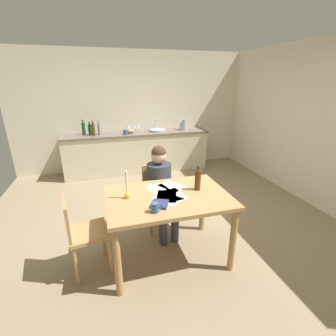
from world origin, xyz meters
TOP-DOWN VIEW (x-y plane):
  - ground_plane at (0.00, 0.00)m, footprint 5.20×5.20m
  - wall_back at (0.00, 2.60)m, footprint 5.20×0.12m
  - wall_right at (2.60, 0.00)m, footprint 0.12×5.20m
  - kitchen_counter at (0.00, 2.24)m, footprint 3.17×0.64m
  - dining_table at (-0.12, -0.71)m, footprint 1.32×0.91m
  - chair_at_table at (-0.07, -0.02)m, footprint 0.43×0.43m
  - person_seated at (-0.06, -0.16)m, footprint 0.35×0.61m
  - chair_side_empty at (-1.05, -0.69)m, footprint 0.46×0.46m
  - coffee_mug at (-0.33, -1.01)m, footprint 0.11×0.07m
  - candlestick at (-0.55, -0.65)m, footprint 0.06×0.06m
  - book_magazine at (-0.26, -0.89)m, footprint 0.22×0.23m
  - paper_letter at (-0.18, -0.52)m, footprint 0.28×0.34m
  - paper_bill at (-0.14, -0.73)m, footprint 0.29×0.35m
  - paper_envelope at (-0.06, -0.71)m, footprint 0.26×0.33m
  - paper_receipt at (-0.02, -0.50)m, footprint 0.33×0.36m
  - paper_notice at (-0.15, -0.78)m, footprint 0.35×0.36m
  - wine_bottle_on_table at (0.24, -0.66)m, footprint 0.07×0.07m
  - sink_unit at (0.47, 2.24)m, footprint 0.36×0.36m
  - bottle_oil at (-1.09, 2.28)m, footprint 0.07×0.07m
  - bottle_vinegar at (-0.97, 2.27)m, footprint 0.07×0.07m
  - bottle_wine_red at (-0.90, 2.14)m, footprint 0.06×0.06m
  - bottle_sauce at (-0.78, 2.21)m, footprint 0.07×0.07m
  - mixing_bowl at (-0.16, 2.22)m, footprint 0.19×0.19m
  - stovetop_kettle at (1.09, 2.24)m, footprint 0.18×0.18m
  - wine_glass_near_sink at (0.06, 2.39)m, footprint 0.07×0.07m
  - wine_glass_by_kettle at (-0.03, 2.39)m, footprint 0.07×0.07m
  - wine_glass_back_left at (-0.15, 2.39)m, footprint 0.07×0.07m
  - teacup_on_counter at (-0.26, 2.09)m, footprint 0.13×0.09m

SIDE VIEW (x-z plane):
  - ground_plane at x=0.00m, z-range -0.04..0.00m
  - kitchen_counter at x=0.00m, z-range 0.00..0.90m
  - chair_at_table at x=-0.07m, z-range 0.06..0.93m
  - chair_side_empty at x=-1.05m, z-range 0.06..0.94m
  - person_seated at x=-0.06m, z-range 0.08..1.28m
  - dining_table at x=-0.12m, z-range 0.29..1.08m
  - paper_letter at x=-0.18m, z-range 0.80..0.80m
  - paper_bill at x=-0.14m, z-range 0.80..0.80m
  - paper_envelope at x=-0.06m, z-range 0.80..0.80m
  - paper_receipt at x=-0.02m, z-range 0.80..0.80m
  - paper_notice at x=-0.15m, z-range 0.80..0.80m
  - book_magazine at x=-0.26m, z-range 0.80..0.82m
  - coffee_mug at x=-0.33m, z-range 0.80..0.90m
  - candlestick at x=-0.55m, z-range 0.73..1.04m
  - sink_unit at x=0.47m, z-range 0.80..1.04m
  - wine_bottle_on_table at x=0.24m, z-range 0.78..1.07m
  - mixing_bowl at x=-0.16m, z-range 0.90..0.99m
  - teacup_on_counter at x=-0.26m, z-range 0.90..1.00m
  - stovetop_kettle at x=1.09m, z-range 0.89..1.11m
  - wine_glass_near_sink at x=0.06m, z-range 0.93..1.09m
  - wine_glass_by_kettle at x=-0.03m, z-range 0.93..1.09m
  - wine_glass_back_left at x=-0.15m, z-range 0.93..1.09m
  - bottle_vinegar at x=-0.97m, z-range 0.88..1.14m
  - bottle_sauce at x=-0.78m, z-range 0.88..1.17m
  - bottle_wine_red at x=-0.90m, z-range 0.88..1.18m
  - bottle_oil at x=-1.09m, z-range 0.88..1.19m
  - wall_back at x=0.00m, z-range 0.00..2.60m
  - wall_right at x=2.60m, z-range 0.00..2.60m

